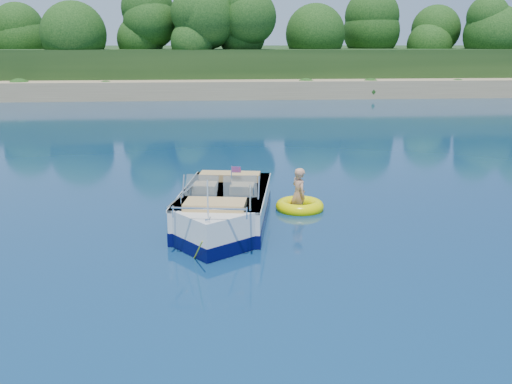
# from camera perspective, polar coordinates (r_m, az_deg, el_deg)

# --- Properties ---
(ground) EXTENTS (160.00, 160.00, 0.00)m
(ground) POSITION_cam_1_polar(r_m,az_deg,el_deg) (13.78, -7.14, -5.14)
(ground) COLOR #0A2146
(ground) RESTS_ON ground
(shoreline) EXTENTS (170.00, 59.00, 6.00)m
(shoreline) POSITION_cam_1_polar(r_m,az_deg,el_deg) (76.81, -5.54, 11.99)
(shoreline) COLOR #957B56
(shoreline) RESTS_ON ground
(treeline) EXTENTS (150.00, 7.12, 8.19)m
(treeline) POSITION_cam_1_polar(r_m,az_deg,el_deg) (53.97, -5.78, 15.67)
(treeline) COLOR black
(treeline) RESTS_ON ground
(motorboat) EXTENTS (2.85, 6.13, 2.05)m
(motorboat) POSITION_cam_1_polar(r_m,az_deg,el_deg) (14.80, -3.31, -2.01)
(motorboat) COLOR white
(motorboat) RESTS_ON ground
(tow_tube) EXTENTS (1.78, 1.78, 0.37)m
(tow_tube) POSITION_cam_1_polar(r_m,az_deg,el_deg) (16.42, 4.39, -1.43)
(tow_tube) COLOR #F3F000
(tow_tube) RESTS_ON ground
(boy) EXTENTS (0.68, 0.97, 1.74)m
(boy) POSITION_cam_1_polar(r_m,az_deg,el_deg) (16.46, 4.19, -1.73)
(boy) COLOR tan
(boy) RESTS_ON ground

